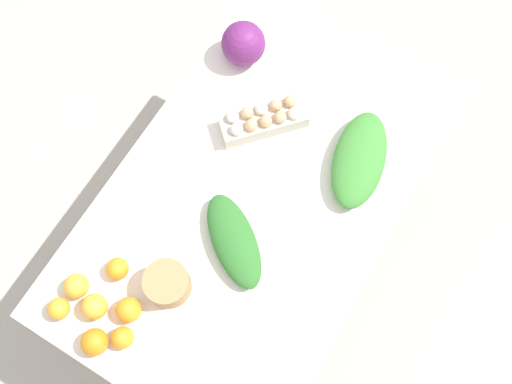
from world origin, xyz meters
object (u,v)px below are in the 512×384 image
Objects in this scene: greens_bunch_chard at (234,241)px; orange_5 at (59,309)px; paper_bag at (168,284)px; orange_3 at (95,342)px; egg_carton at (264,119)px; orange_4 at (129,310)px; orange_6 at (123,338)px; orange_1 at (95,307)px; orange_2 at (76,286)px; cabbage_purple at (243,44)px; orange_0 at (117,269)px; greens_bunch_scallion at (359,159)px.

greens_bunch_chard is 0.55m from orange_5.
orange_3 is (0.25, -0.09, -0.01)m from paper_bag.
egg_carton is 0.42m from greens_bunch_chard.
orange_6 is (0.07, 0.03, -0.01)m from orange_4.
orange_6 is (0.81, 0.00, -0.01)m from egg_carton.
greens_bunch_chard is at bearing 60.33° from egg_carton.
paper_bag is 1.74× the size of orange_1.
orange_2 reaches higher than orange_6.
orange_4 is (0.34, -0.16, 0.00)m from greens_bunch_chard.
orange_0 is (0.85, 0.07, -0.04)m from cabbage_purple.
orange_3 is 1.05× the size of orange_4.
orange_1 reaches higher than orange_0.
egg_carton is 3.67× the size of orange_4.
orange_4 is at bearing -158.19° from orange_6.
paper_bag is at bearing 160.29° from orange_3.
greens_bunch_chard is 0.45m from orange_1.
cabbage_purple is 1.07m from orange_3.
orange_5 is at bearing -60.26° from orange_4.
orange_1 is (0.38, -0.25, 0.00)m from greens_bunch_chard.
greens_bunch_chard is 4.80× the size of orange_6.
orange_4 is 1.15× the size of orange_5.
orange_6 is at bearing 75.50° from orange_1.
paper_bag is 0.20m from orange_6.
orange_4 is at bearing 166.42° from orange_3.
orange_1 is 0.11m from orange_5.
orange_6 is (-0.05, 0.06, -0.01)m from orange_3.
greens_bunch_chard is 0.37m from orange_4.
orange_6 is at bearing 21.81° from orange_4.
orange_4 is (0.08, 0.10, 0.00)m from orange_0.
paper_bag is 2.05× the size of orange_6.
orange_1 reaches higher than orange_5.
orange_3 reaches higher than orange_1.
paper_bag is 1.80× the size of orange_2.
paper_bag is 1.69× the size of orange_3.
orange_0 is at bearing -33.98° from greens_bunch_scallion.
orange_0 is 0.13m from orange_1.
orange_6 is at bearing -8.20° from paper_bag.
orange_0 is 0.91× the size of orange_2.
orange_2 is at bearing -42.74° from greens_bunch_chard.
orange_4 reaches higher than orange_6.
orange_4 is (-0.13, 0.03, -0.00)m from orange_3.
orange_3 reaches higher than orange_4.
egg_carton is 0.88× the size of greens_bunch_chard.
orange_0 is at bearing -76.33° from paper_bag.
orange_0 is (0.69, -0.46, -0.01)m from greens_bunch_scallion.
orange_0 is at bearing 31.29° from egg_carton.
egg_carton reaches higher than orange_0.
greens_bunch_chard is at bearing 155.00° from orange_4.
orange_3 is at bearing -19.71° from paper_bag.
greens_bunch_chard is at bearing 137.26° from orange_2.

